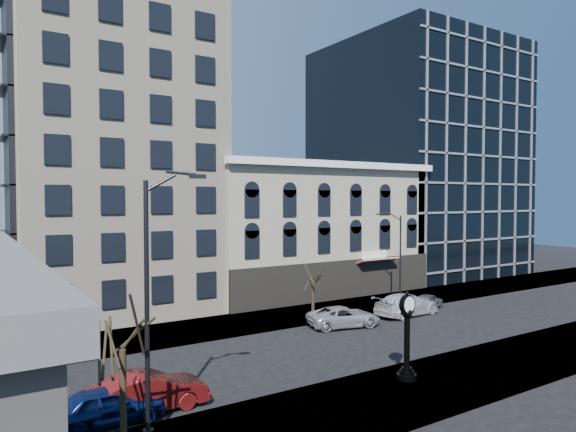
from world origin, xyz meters
TOP-DOWN VIEW (x-y plane):
  - ground at (0.00, 0.00)m, footprint 160.00×160.00m
  - sidewalk_far at (0.00, 8.00)m, footprint 160.00×6.00m
  - sidewalk_near at (0.00, -8.00)m, footprint 160.00×6.00m
  - cream_tower at (-6.11, 18.88)m, footprint 15.90×15.40m
  - victorian_row at (12.00, 15.89)m, footprint 22.60×11.19m
  - glass_office at (32.00, 20.91)m, footprint 20.00×20.15m
  - street_clock at (2.06, -6.97)m, footprint 1.00×1.00m
  - street_lamp_near at (-10.18, -6.67)m, footprint 2.63×0.91m
  - street_lamp_far at (14.00, 6.24)m, footprint 1.96×1.03m
  - bare_tree_near at (-12.12, -7.67)m, footprint 3.70×3.70m
  - bare_tree_far at (6.12, 6.86)m, footprint 2.56×2.56m
  - car_near_a at (-11.74, -3.85)m, footprint 4.58×1.95m
  - car_near_b at (-10.00, -3.54)m, footprint 5.16×1.84m
  - car_far_a at (6.29, 3.31)m, footprint 5.67×3.59m
  - car_far_b at (12.75, 3.49)m, footprint 6.05×2.84m
  - car_far_c at (15.81, 4.09)m, footprint 4.16×2.89m

SIDE VIEW (x-z plane):
  - ground at x=0.00m, z-range 0.00..0.00m
  - sidewalk_far at x=0.00m, z-range 0.00..0.12m
  - sidewalk_near at x=0.00m, z-range 0.00..0.12m
  - car_far_c at x=15.81m, z-range 0.00..1.31m
  - car_far_a at x=6.29m, z-range 0.00..1.46m
  - car_near_a at x=-11.74m, z-range 0.00..1.55m
  - car_near_b at x=-10.00m, z-range 0.00..1.69m
  - car_far_b at x=12.75m, z-range 0.00..1.71m
  - street_clock at x=2.06m, z-range -0.09..4.33m
  - bare_tree_far at x=6.12m, z-range 1.23..5.62m
  - bare_tree_near at x=-12.12m, z-range 1.74..8.09m
  - victorian_row at x=12.00m, z-range -0.25..12.25m
  - street_lamp_far at x=14.00m, z-range 2.17..10.23m
  - street_lamp_near at x=-10.18m, z-range 2.75..13.06m
  - glass_office at x=32.00m, z-range 0.00..28.00m
  - cream_tower at x=-6.11m, z-range -1.93..40.57m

